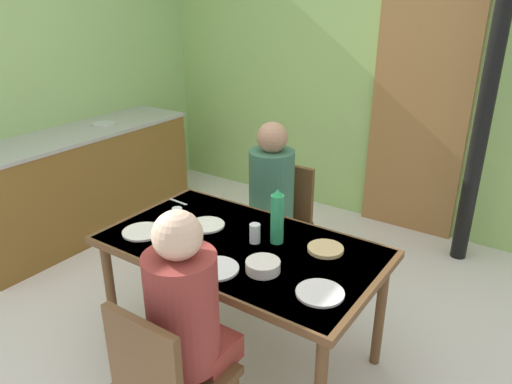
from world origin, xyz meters
name	(u,v)px	position (x,y,z in m)	size (l,w,h in m)	color
ground_plane	(190,328)	(0.00, 0.00, 0.00)	(5.86, 5.86, 0.00)	silver
wall_back	(353,58)	(0.00, 2.25, 1.43)	(4.21, 0.10, 2.86)	#94BC67
wall_left	(44,62)	(-2.00, 0.56, 1.43)	(0.10, 3.38, 2.86)	#92B96C
door_wooden	(418,119)	(0.65, 2.17, 1.00)	(0.80, 0.05, 2.00)	olive
stove_pipe_column	(491,77)	(1.19, 1.90, 1.43)	(0.12, 0.12, 2.86)	black
kitchen_counter	(82,182)	(-1.67, 0.53, 0.45)	(0.61, 2.03, 0.91)	brown
dining_table	(240,255)	(0.40, 0.02, 0.65)	(1.52, 0.86, 0.72)	brown
chair_near_diner	(166,380)	(0.59, -0.76, 0.50)	(0.40, 0.40, 0.87)	brown
chair_far_diner	(280,218)	(0.17, 0.80, 0.50)	(0.40, 0.40, 0.87)	brown
person_near_diner	(185,307)	(0.59, -0.62, 0.78)	(0.30, 0.37, 0.77)	maroon
person_far_diner	(270,187)	(0.17, 0.67, 0.78)	(0.30, 0.37, 0.77)	#416543
water_bottle_green_near	(277,218)	(0.55, 0.15, 0.87)	(0.07, 0.07, 0.31)	#2D975D
serving_bowl_center	(263,266)	(0.65, -0.14, 0.75)	(0.17, 0.17, 0.06)	silver
dinner_plate_near_left	(320,293)	(0.97, -0.15, 0.73)	(0.22, 0.22, 0.01)	white
dinner_plate_near_right	(207,225)	(0.11, 0.08, 0.73)	(0.21, 0.21, 0.01)	white
dinner_plate_far_center	(143,232)	(-0.13, -0.19, 0.73)	(0.23, 0.23, 0.01)	white
dinner_plate_far_side	(216,269)	(0.45, -0.26, 0.73)	(0.23, 0.23, 0.01)	white
drinking_glass_by_near_diner	(177,215)	(-0.06, 0.02, 0.77)	(0.06, 0.06, 0.09)	silver
drinking_glass_by_far_diner	(255,233)	(0.45, 0.08, 0.78)	(0.06, 0.06, 0.11)	silver
bread_plate_sliced	(325,249)	(0.81, 0.21, 0.73)	(0.19, 0.19, 0.02)	#DBB77A
cutlery_knife_near	(173,243)	(0.09, -0.18, 0.73)	(0.15, 0.02, 0.00)	silver
cutlery_fork_near	(178,202)	(-0.26, 0.24, 0.73)	(0.15, 0.02, 0.00)	silver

